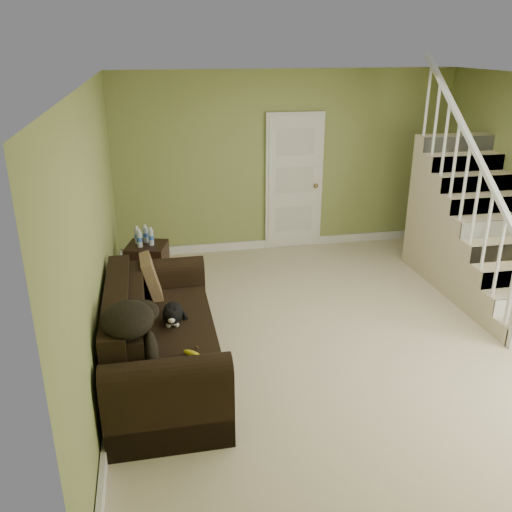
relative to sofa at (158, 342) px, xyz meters
name	(u,v)px	position (x,y,z in m)	size (l,w,h in m)	color
floor	(347,332)	(2.02, 0.39, -0.34)	(5.00, 5.50, 0.01)	#C4B18D
ceiling	(365,82)	(2.02, 0.39, 2.26)	(5.00, 5.50, 0.01)	white
wall_back	(287,162)	(2.02, 3.14, 0.96)	(5.00, 0.04, 2.60)	#89934F
wall_left	(97,235)	(-0.48, 0.39, 0.96)	(0.04, 5.50, 2.60)	#89934F
baseboard_back	(286,242)	(2.02, 3.11, -0.28)	(5.00, 0.04, 0.12)	white
baseboard_left	(113,351)	(-0.45, 0.39, -0.28)	(0.04, 5.50, 0.12)	white
door	(294,182)	(2.12, 3.10, 0.66)	(0.86, 0.12, 2.02)	white
staircase	(473,236)	(4.01, 1.36, 0.30)	(1.00, 2.51, 2.82)	#C4B18D
sofa	(158,342)	(0.00, 0.00, 0.00)	(0.98, 2.27, 0.90)	black
side_table	(148,265)	(-0.07, 2.04, -0.04)	(0.58, 0.58, 0.80)	black
cat	(173,314)	(0.15, 0.08, 0.24)	(0.24, 0.51, 0.24)	black
banana	(193,354)	(0.28, -0.55, 0.17)	(0.06, 0.20, 0.06)	yellow
throw_pillow	(151,276)	(-0.03, 0.77, 0.34)	(0.11, 0.42, 0.42)	#492D1D
throw_blanket	(128,319)	(-0.22, -0.61, 0.59)	(0.41, 0.54, 0.22)	black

